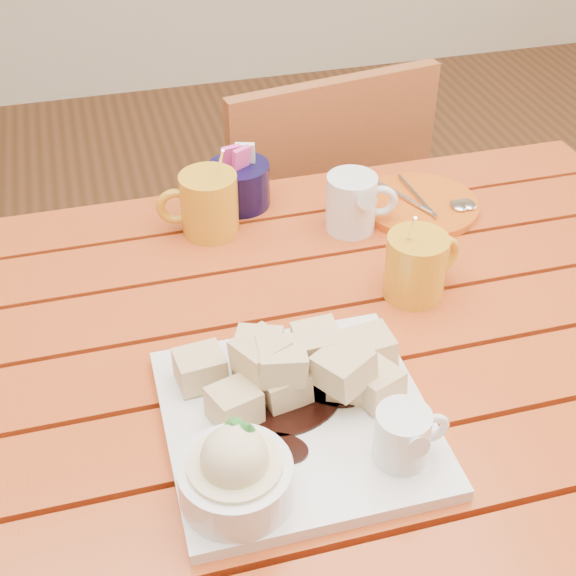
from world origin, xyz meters
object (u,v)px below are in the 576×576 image
object	(u,v)px
dessert_plate	(289,417)
coffee_mug_right	(417,265)
orange_saucer	(421,205)
chair_far	(306,232)
table	(295,406)
coffee_mug_left	(207,203)

from	to	relation	value
dessert_plate	coffee_mug_right	world-z (taller)	coffee_mug_right
orange_saucer	chair_far	distance (m)	0.47
dessert_plate	coffee_mug_right	distance (m)	0.31
coffee_mug_right	orange_saucer	world-z (taller)	coffee_mug_right
dessert_plate	orange_saucer	bearing A→B (deg)	51.15
table	orange_saucer	bearing A→B (deg)	42.99
table	coffee_mug_right	size ratio (longest dim) A/B	8.92
coffee_mug_left	orange_saucer	xyz separation A→B (m)	(0.33, -0.03, -0.04)
table	coffee_mug_left	xyz separation A→B (m)	(-0.06, 0.28, 0.16)
coffee_mug_left	chair_far	world-z (taller)	coffee_mug_left
coffee_mug_right	chair_far	xyz separation A→B (m)	(0.02, 0.56, -0.32)
table	dessert_plate	world-z (taller)	dessert_plate
chair_far	coffee_mug_left	bearing A→B (deg)	44.25
dessert_plate	coffee_mug_right	xyz separation A→B (m)	(0.23, 0.20, 0.01)
coffee_mug_left	table	bearing A→B (deg)	-71.82
table	dessert_plate	distance (m)	0.21
table	coffee_mug_left	world-z (taller)	coffee_mug_left
coffee_mug_right	chair_far	world-z (taller)	coffee_mug_right
coffee_mug_right	orange_saucer	xyz separation A→B (m)	(0.09, 0.19, -0.04)
dessert_plate	orange_saucer	world-z (taller)	dessert_plate
dessert_plate	coffee_mug_left	size ratio (longest dim) A/B	2.06
orange_saucer	dessert_plate	bearing A→B (deg)	-128.85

